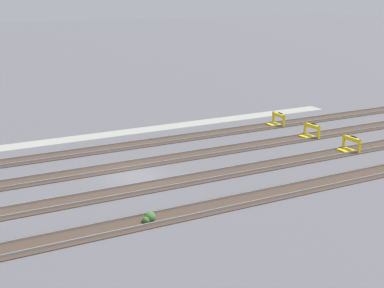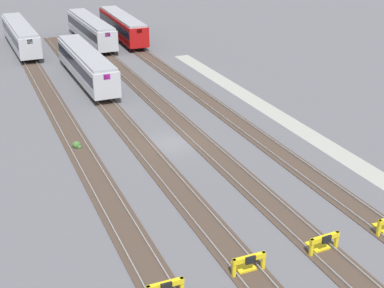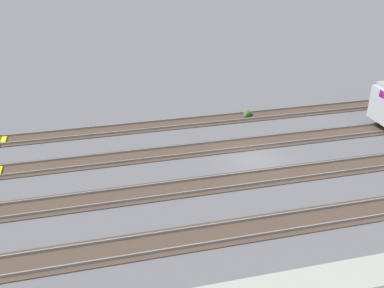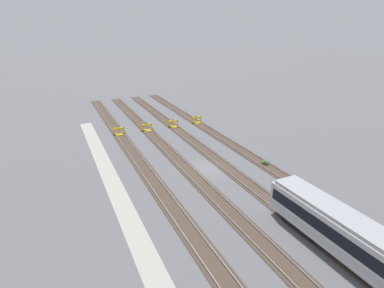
# 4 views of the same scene
# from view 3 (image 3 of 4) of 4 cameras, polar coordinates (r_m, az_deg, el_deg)

# --- Properties ---
(ground_plane) EXTENTS (400.00, 400.00, 0.00)m
(ground_plane) POSITION_cam_3_polar(r_m,az_deg,el_deg) (32.05, 7.95, -2.01)
(ground_plane) COLOR #5B5B60
(service_walkway) EXTENTS (54.00, 2.00, 0.01)m
(service_walkway) POSITION_cam_3_polar(r_m,az_deg,el_deg) (23.41, 18.93, -15.54)
(service_walkway) COLOR #9E9E93
(service_walkway) RESTS_ON ground
(rail_track_nearest) EXTENTS (90.00, 2.23, 0.21)m
(rail_track_nearest) POSITION_cam_3_polar(r_m,az_deg,el_deg) (26.33, 13.89, -9.41)
(rail_track_nearest) COLOR #47382D
(rail_track_nearest) RESTS_ON ground
(rail_track_near_inner) EXTENTS (90.00, 2.24, 0.21)m
(rail_track_near_inner) POSITION_cam_3_polar(r_m,az_deg,el_deg) (30.04, 9.66, -4.12)
(rail_track_near_inner) COLOR #47382D
(rail_track_near_inner) RESTS_ON ground
(rail_track_middle) EXTENTS (90.00, 2.24, 0.21)m
(rail_track_middle) POSITION_cam_3_polar(r_m,az_deg,el_deg) (34.09, 6.45, -0.02)
(rail_track_middle) COLOR #47382D
(rail_track_middle) RESTS_ON ground
(rail_track_far_inner) EXTENTS (90.00, 2.23, 0.21)m
(rail_track_far_inner) POSITION_cam_3_polar(r_m,az_deg,el_deg) (38.35, 3.93, 3.19)
(rail_track_far_inner) COLOR #47382D
(rail_track_far_inner) RESTS_ON ground
(weed_clump) EXTENTS (0.92, 0.70, 0.64)m
(weed_clump) POSITION_cam_3_polar(r_m,az_deg,el_deg) (39.11, 7.04, 3.84)
(weed_clump) COLOR #427033
(weed_clump) RESTS_ON ground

